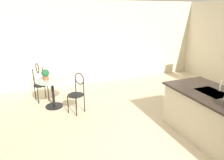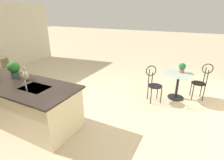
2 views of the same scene
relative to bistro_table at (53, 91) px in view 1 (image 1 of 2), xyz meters
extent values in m
plane|color=beige|center=(2.68, 1.85, -0.45)|extent=(40.00, 40.00, 0.00)
cube|color=beige|center=(-1.58, 1.85, 0.90)|extent=(0.12, 7.80, 2.70)
cube|color=#B2B5BA|center=(2.43, 2.70, 0.46)|extent=(0.56, 0.40, 0.03)
cylinder|color=black|center=(0.00, 0.00, -0.43)|extent=(0.44, 0.44, 0.03)
cylinder|color=black|center=(0.00, 0.00, -0.07)|extent=(0.07, 0.07, 0.69)
cylinder|color=#B2C6C1|center=(0.00, 0.00, 0.29)|extent=(0.80, 0.80, 0.01)
cylinder|color=black|center=(-0.42, -0.09, -0.22)|extent=(0.03, 0.03, 0.45)
cylinder|color=black|center=(-0.36, -0.36, -0.22)|extent=(0.03, 0.03, 0.45)
cylinder|color=black|center=(-0.69, -0.15, -0.22)|extent=(0.03, 0.03, 0.45)
cylinder|color=black|center=(-0.63, -0.43, -0.22)|extent=(0.03, 0.03, 0.45)
cylinder|color=black|center=(-0.53, -0.26, 0.01)|extent=(0.46, 0.46, 0.02)
cylinder|color=black|center=(-0.70, -0.17, 0.23)|extent=(0.03, 0.03, 0.45)
cylinder|color=black|center=(-0.64, -0.42, 0.23)|extent=(0.03, 0.03, 0.45)
torus|color=black|center=(-0.67, -0.29, 0.45)|extent=(0.28, 0.09, 0.28)
cylinder|color=black|center=(0.48, 0.28, -0.22)|extent=(0.03, 0.03, 0.45)
cylinder|color=black|center=(0.33, 0.52, -0.22)|extent=(0.03, 0.03, 0.45)
cylinder|color=black|center=(0.71, 0.44, -0.22)|extent=(0.03, 0.03, 0.45)
cylinder|color=black|center=(0.56, 0.67, -0.22)|extent=(0.03, 0.03, 0.45)
cylinder|color=black|center=(0.52, 0.48, 0.01)|extent=(0.53, 0.53, 0.02)
cylinder|color=black|center=(0.72, 0.45, 0.23)|extent=(0.03, 0.03, 0.45)
cylinder|color=black|center=(0.58, 0.67, 0.23)|extent=(0.03, 0.03, 0.45)
torus|color=black|center=(0.65, 0.56, 0.45)|extent=(0.25, 0.18, 0.28)
cylinder|color=#B2B5BA|center=(2.43, 2.88, 0.58)|extent=(0.02, 0.02, 0.22)
cylinder|color=#9E603D|center=(-0.04, -0.13, 0.35)|extent=(0.13, 0.13, 0.10)
ellipsoid|color=#216435|center=(-0.04, -0.13, 0.48)|extent=(0.19, 0.19, 0.17)
camera|label=1|loc=(5.12, -0.39, 1.93)|focal=33.24mm
camera|label=2|loc=(-0.33, 4.78, 1.88)|focal=27.45mm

